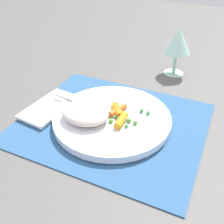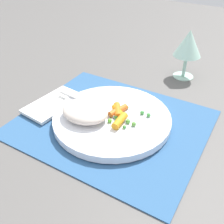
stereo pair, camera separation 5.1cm
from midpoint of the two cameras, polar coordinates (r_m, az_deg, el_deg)
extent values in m
plane|color=#565451|center=(0.63, 2.34, -2.52)|extent=(2.40, 2.40, 0.00)
cube|color=#2D5684|center=(0.62, 2.35, -2.30)|extent=(0.41, 0.35, 0.01)
cylinder|color=white|center=(0.62, 2.37, -1.46)|extent=(0.27, 0.27, 0.02)
ellipsoid|color=beige|center=(0.60, -3.30, 0.08)|extent=(0.11, 0.09, 0.03)
cylinder|color=orange|center=(0.61, 3.75, 0.03)|extent=(0.04, 0.04, 0.01)
cylinder|color=orange|center=(0.62, 3.67, 0.25)|extent=(0.03, 0.05, 0.01)
cylinder|color=orange|center=(0.58, 4.17, -1.95)|extent=(0.02, 0.05, 0.02)
cylinder|color=orange|center=(0.62, 3.55, 0.30)|extent=(0.04, 0.05, 0.02)
sphere|color=#57A634|center=(0.57, 3.65, -3.37)|extent=(0.01, 0.01, 0.01)
sphere|color=#55953B|center=(0.58, 7.16, -2.63)|extent=(0.01, 0.01, 0.01)
sphere|color=#439744|center=(0.62, 8.77, -0.18)|extent=(0.01, 0.01, 0.01)
sphere|color=#57B530|center=(0.59, 2.01, -1.92)|extent=(0.01, 0.01, 0.01)
sphere|color=#40913E|center=(0.57, 5.20, -3.25)|extent=(0.01, 0.01, 0.01)
sphere|color=green|center=(0.61, 10.12, -0.71)|extent=(0.01, 0.01, 0.01)
sphere|color=#50AE43|center=(0.61, 4.31, -0.74)|extent=(0.01, 0.01, 0.01)
sphere|color=#57B72E|center=(0.59, 3.69, -1.83)|extent=(0.01, 0.01, 0.01)
sphere|color=#5AA13C|center=(0.61, 4.75, -0.82)|extent=(0.01, 0.01, 0.01)
sphere|color=#4E983E|center=(0.60, 3.30, -1.14)|extent=(0.01, 0.01, 0.01)
sphere|color=#52A43B|center=(0.59, 5.91, -2.08)|extent=(0.01, 0.01, 0.01)
sphere|color=#499D45|center=(0.62, 2.74, 0.12)|extent=(0.01, 0.01, 0.01)
sphere|color=green|center=(0.63, 5.48, 0.91)|extent=(0.01, 0.01, 0.01)
cube|color=beige|center=(0.60, 3.73, -1.19)|extent=(0.05, 0.02, 0.01)
cube|color=beige|center=(0.65, -3.81, 2.11)|extent=(0.16, 0.03, 0.01)
cylinder|color=#B2E0CC|center=(0.86, 16.49, 7.32)|extent=(0.06, 0.06, 0.00)
cylinder|color=#B2E0CC|center=(0.84, 16.88, 9.35)|extent=(0.01, 0.01, 0.06)
cone|color=#B2E0CC|center=(0.81, 17.72, 13.72)|extent=(0.08, 0.08, 0.07)
cube|color=white|center=(0.69, -10.22, 1.70)|extent=(0.10, 0.16, 0.01)
camera|label=1|loc=(0.03, -87.58, 1.71)|focal=43.18mm
camera|label=2|loc=(0.03, 92.42, -1.71)|focal=43.18mm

